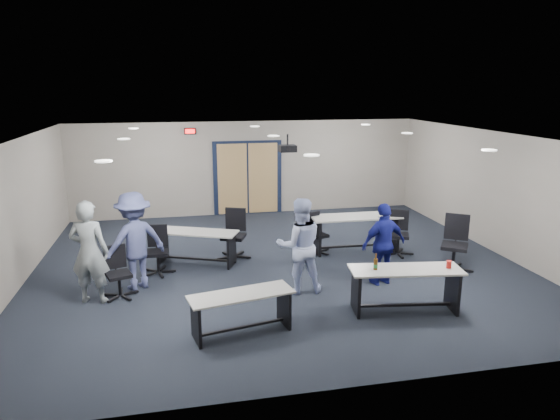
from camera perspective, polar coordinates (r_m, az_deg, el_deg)
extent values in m
plane|color=black|center=(10.62, -0.18, -6.29)|extent=(10.00, 10.00, 0.00)
cube|color=gray|center=(14.58, -3.75, 4.80)|extent=(10.00, 0.04, 2.70)
cube|color=gray|center=(6.09, 8.46, -8.77)|extent=(10.00, 0.04, 2.70)
cube|color=gray|center=(10.47, -28.08, -0.56)|extent=(0.04, 9.00, 2.70)
cube|color=gray|center=(12.23, 23.45, 1.85)|extent=(0.04, 9.00, 2.70)
cube|color=silver|center=(10.00, -0.19, 8.37)|extent=(10.00, 9.00, 0.04)
cube|color=black|center=(14.60, -3.71, 3.62)|extent=(2.00, 0.06, 2.20)
cube|color=#AE864F|center=(14.53, -5.46, 3.53)|extent=(0.85, 0.04, 2.05)
cube|color=#AE864F|center=(14.65, -1.96, 3.68)|extent=(0.85, 0.04, 2.05)
cube|color=black|center=(14.26, -10.25, 8.86)|extent=(0.32, 0.05, 0.18)
cube|color=#FF0C0C|center=(14.23, -10.24, 8.85)|extent=(0.26, 0.02, 0.12)
cylinder|color=black|center=(10.56, 0.87, 8.02)|extent=(0.04, 0.04, 0.24)
cube|color=black|center=(10.58, 0.87, 7.05)|extent=(0.35, 0.30, 0.14)
cylinder|color=black|center=(10.44, 1.05, 6.95)|extent=(0.08, 0.03, 0.08)
cube|color=beige|center=(7.65, -4.47, -9.60)|extent=(1.67, 0.84, 0.03)
cube|color=black|center=(7.61, -9.59, -12.57)|extent=(0.14, 0.49, 0.62)
cube|color=black|center=(8.01, 0.45, -10.93)|extent=(0.14, 0.49, 0.62)
cube|color=black|center=(7.88, -4.39, -13.22)|extent=(1.40, 0.33, 0.04)
cube|color=beige|center=(8.56, 14.20, -6.63)|extent=(1.92, 0.88, 0.03)
cube|color=black|center=(8.49, 8.67, -9.24)|extent=(0.13, 0.57, 0.72)
cube|color=black|center=(8.97, 19.12, -8.59)|extent=(0.13, 0.57, 0.72)
cube|color=black|center=(8.79, 13.94, -10.48)|extent=(1.63, 0.29, 0.04)
cylinder|color=red|center=(8.77, 18.73, -5.91)|extent=(0.08, 0.08, 0.12)
cube|color=beige|center=(10.65, -9.60, -2.49)|extent=(1.84, 1.22, 0.03)
cube|color=black|center=(11.05, -13.30, -4.00)|extent=(0.25, 0.51, 0.68)
cube|color=black|center=(10.51, -5.55, -4.61)|extent=(0.25, 0.51, 0.68)
cube|color=black|center=(10.83, -9.47, -5.52)|extent=(1.45, 0.65, 0.04)
cube|color=beige|center=(11.40, 8.66, -0.76)|extent=(2.04, 0.72, 0.03)
cube|color=black|center=(11.26, 4.24, -3.01)|extent=(0.07, 0.62, 0.79)
cube|color=black|center=(11.83, 12.72, -2.47)|extent=(0.07, 0.62, 0.79)
cube|color=black|center=(11.60, 8.53, -4.07)|extent=(1.80, 0.10, 0.05)
imported|color=#8E999B|center=(9.18, -20.96, -4.52)|extent=(0.75, 0.58, 1.83)
imported|color=#C0CFFF|center=(9.05, 2.25, -4.07)|extent=(0.87, 0.69, 1.76)
imported|color=navy|center=(9.62, 11.75, -3.83)|extent=(0.98, 0.57, 1.58)
imported|color=#484F82|center=(9.56, -16.30, -3.42)|extent=(1.36, 1.16, 1.83)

